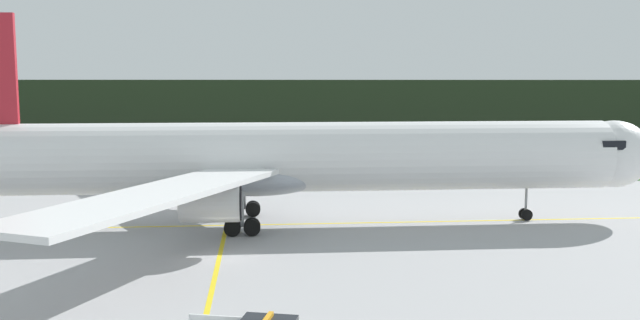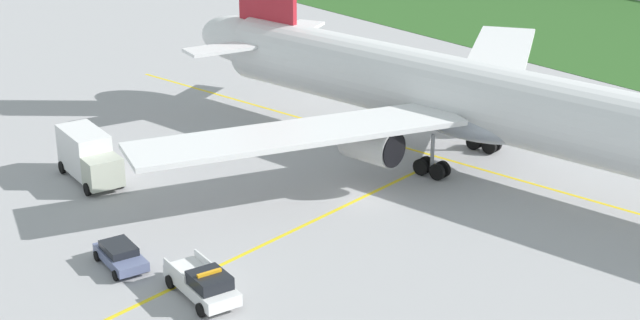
# 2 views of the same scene
# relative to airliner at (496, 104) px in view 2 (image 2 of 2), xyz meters

# --- Properties ---
(ground) EXTENTS (320.00, 320.00, 0.00)m
(ground) POSITION_rel_airliner_xyz_m (-2.18, -9.81, -5.11)
(ground) COLOR #A2A1A3
(taxiway_centerline_main) EXTENTS (78.13, 13.57, 0.01)m
(taxiway_centerline_main) POSITION_rel_airliner_xyz_m (0.64, 0.11, -5.11)
(taxiway_centerline_main) COLOR yellow
(taxiway_centerline_main) RESTS_ON ground
(taxiway_centerline_spur) EXTENTS (6.83, 38.47, 0.01)m
(taxiway_centerline_spur) POSITION_rel_airliner_xyz_m (-0.58, -21.11, -5.11)
(taxiway_centerline_spur) COLOR yellow
(taxiway_centerline_spur) RESTS_ON ground
(airliner) EXTENTS (59.28, 46.91, 15.88)m
(airliner) POSITION_rel_airliner_xyz_m (0.00, 0.00, 0.00)
(airliner) COLOR silver
(airliner) RESTS_ON ground
(ops_pickup_truck) EXTENTS (5.56, 2.67, 1.94)m
(ops_pickup_truck) POSITION_rel_airliner_xyz_m (2.40, -25.97, -4.21)
(ops_pickup_truck) COLOR silver
(ops_pickup_truck) RESTS_ON ground
(catering_truck) EXTENTS (6.73, 3.15, 3.65)m
(catering_truck) POSITION_rel_airliner_xyz_m (-16.92, -23.05, -3.28)
(catering_truck) COLOR #B7BCA9
(catering_truck) RESTS_ON ground
(staff_car) EXTENTS (4.26, 2.39, 1.30)m
(staff_car) POSITION_rel_airliner_xyz_m (-3.82, -27.64, -4.41)
(staff_car) COLOR slate
(staff_car) RESTS_ON ground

